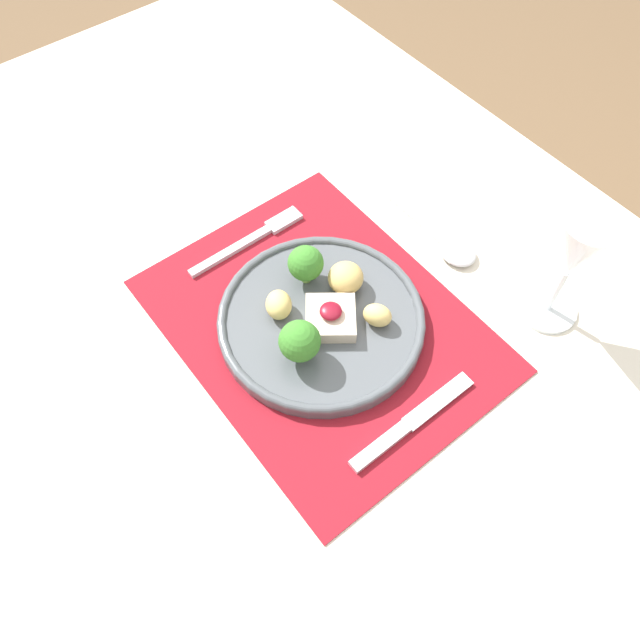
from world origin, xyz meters
The scene contains 8 objects.
ground_plane centered at (0.00, 0.00, 0.00)m, with size 8.00×8.00×0.00m, color brown.
dining_table centered at (0.00, 0.00, 0.69)m, with size 1.57×0.97×0.78m.
placemat centered at (0.00, 0.00, 0.78)m, with size 0.44×0.34×0.00m, color maroon.
dinner_plate centered at (0.00, 0.00, 0.80)m, with size 0.27×0.27×0.08m.
fork centered at (-0.17, 0.01, 0.78)m, with size 0.02×0.18×0.01m.
knife centered at (0.17, -0.01, 0.78)m, with size 0.02×0.18×0.01m.
spoon centered at (0.01, 0.22, 0.78)m, with size 0.17×0.05×0.02m.
wine_glass_near centered at (0.17, 0.25, 0.90)m, with size 0.08×0.08×0.17m.
Camera 1 is at (0.34, -0.27, 1.47)m, focal length 35.00 mm.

